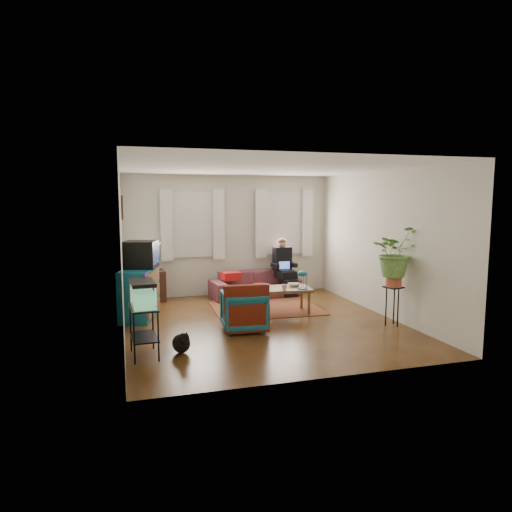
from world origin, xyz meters
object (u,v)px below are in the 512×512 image
object	(u,v)px
dresser	(139,294)
plant_stand	(393,306)
coffee_table	(279,301)
aquarium_stand	(144,332)
armchair	(244,309)
sofa	(255,280)
side_table	(154,286)

from	to	relation	value
dresser	plant_stand	xyz separation A→B (m)	(4.02, -1.65, -0.12)
dresser	coffee_table	xyz separation A→B (m)	(2.47, -0.35, -0.21)
aquarium_stand	armchair	world-z (taller)	armchair
sofa	dresser	distance (m)	2.70
dresser	aquarium_stand	xyz separation A→B (m)	(-0.01, -2.04, -0.11)
sofa	aquarium_stand	world-z (taller)	sofa
coffee_table	dresser	bearing A→B (deg)	177.49
dresser	armchair	bearing A→B (deg)	-20.87
side_table	plant_stand	world-z (taller)	plant_stand
sofa	armchair	xyz separation A→B (m)	(-0.87, -2.36, -0.02)
armchair	dresser	bearing A→B (deg)	-32.83
sofa	plant_stand	distance (m)	3.21
side_table	armchair	xyz separation A→B (m)	(1.24, -2.56, 0.03)
coffee_table	plant_stand	size ratio (longest dim) A/B	1.75
sofa	side_table	size ratio (longest dim) A/B	2.99
side_table	aquarium_stand	size ratio (longest dim) A/B	0.94
sofa	coffee_table	bearing A→B (deg)	-94.46
aquarium_stand	dresser	bearing A→B (deg)	85.96
armchair	coffee_table	xyz separation A→B (m)	(0.90, 0.86, -0.11)
side_table	armchair	bearing A→B (deg)	-64.24
aquarium_stand	side_table	bearing A→B (deg)	80.35
side_table	coffee_table	size ratio (longest dim) A/B	0.55
armchair	plant_stand	bearing A→B (deg)	174.46
sofa	dresser	bearing A→B (deg)	-160.35
dresser	aquarium_stand	world-z (taller)	dresser
sofa	armchair	distance (m)	2.51
side_table	coffee_table	xyz separation A→B (m)	(2.13, -1.71, -0.08)
aquarium_stand	plant_stand	size ratio (longest dim) A/B	1.03
armchair	plant_stand	distance (m)	2.48
coffee_table	plant_stand	world-z (taller)	plant_stand
armchair	coffee_table	world-z (taller)	armchair
aquarium_stand	plant_stand	distance (m)	4.04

